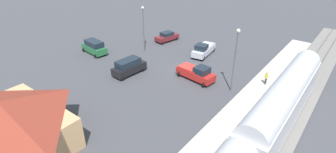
# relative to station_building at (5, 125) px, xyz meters

# --- Properties ---
(ground_plane) EXTENTS (200.00, 200.00, 0.00)m
(ground_plane) POSITION_rel_station_building_xyz_m (-4.00, -22.00, -2.64)
(ground_plane) COLOR #424247
(railway_track) EXTENTS (4.80, 70.00, 0.30)m
(railway_track) POSITION_rel_station_building_xyz_m (-18.00, -22.00, -2.55)
(railway_track) COLOR slate
(railway_track) RESTS_ON ground
(platform) EXTENTS (3.20, 46.00, 0.30)m
(platform) POSITION_rel_station_building_xyz_m (-14.00, -22.00, -2.49)
(platform) COLOR #B7B2A8
(platform) RESTS_ON ground
(station_building) EXTENTS (10.92, 9.21, 5.08)m
(station_building) POSITION_rel_station_building_xyz_m (0.00, 0.00, 0.00)
(station_building) COLOR tan
(station_building) RESTS_ON ground
(pedestrian_on_platform) EXTENTS (0.36, 0.36, 1.71)m
(pedestrian_on_platform) POSITION_rel_station_building_xyz_m (-14.19, -25.24, -1.36)
(pedestrian_on_platform) COLOR #333338
(pedestrian_on_platform) RESTS_ON platform
(pickup_silver) EXTENTS (2.61, 5.60, 2.14)m
(pickup_silver) POSITION_rel_station_building_xyz_m (-2.69, -29.08, -1.61)
(pickup_silver) COLOR silver
(pickup_silver) RESTS_ON ground
(sedan_maroon) EXTENTS (2.64, 4.76, 1.74)m
(sedan_maroon) POSITION_rel_station_building_xyz_m (6.09, -30.74, -1.76)
(sedan_maroon) COLOR maroon
(sedan_maroon) RESTS_ON ground
(suv_black) EXTENTS (2.33, 5.04, 2.22)m
(suv_black) POSITION_rel_station_building_xyz_m (2.16, -17.01, -1.49)
(suv_black) COLOR black
(suv_black) RESTS_ON ground
(pickup_red) EXTENTS (5.60, 3.01, 2.14)m
(pickup_red) POSITION_rel_station_building_xyz_m (-6.17, -21.31, -1.61)
(pickup_red) COLOR red
(pickup_red) RESTS_ON ground
(suv_green) EXTENTS (5.12, 2.89, 2.22)m
(suv_green) POSITION_rel_station_building_xyz_m (11.98, -18.84, -1.49)
(suv_green) COLOR #236638
(suv_green) RESTS_ON ground
(light_pole_near_platform) EXTENTS (0.44, 0.44, 8.02)m
(light_pole_near_platform) POSITION_rel_station_building_xyz_m (-11.20, -21.50, 2.38)
(light_pole_near_platform) COLOR #515156
(light_pole_near_platform) RESTS_ON ground
(light_pole_lot_center) EXTENTS (0.44, 0.44, 7.49)m
(light_pole_lot_center) POSITION_rel_station_building_xyz_m (6.20, -24.66, 2.09)
(light_pole_lot_center) COLOR #515156
(light_pole_lot_center) RESTS_ON ground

